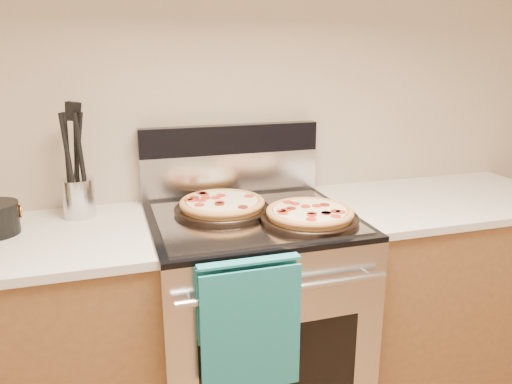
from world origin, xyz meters
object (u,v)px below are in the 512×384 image
object	(u,v)px
pepperoni_pizza_front	(310,215)
utensil_crock	(79,198)
range_body	(252,327)
pepperoni_pizza_back	(222,205)

from	to	relation	value
pepperoni_pizza_front	utensil_crock	world-z (taller)	utensil_crock
utensil_crock	pepperoni_pizza_front	bearing A→B (deg)	-23.58
range_body	pepperoni_pizza_back	size ratio (longest dim) A/B	2.49
pepperoni_pizza_front	utensil_crock	bearing A→B (deg)	156.42
range_body	utensil_crock	bearing A→B (deg)	160.56
utensil_crock	range_body	bearing A→B (deg)	-19.44
pepperoni_pizza_back	pepperoni_pizza_front	world-z (taller)	pepperoni_pizza_back
range_body	pepperoni_pizza_back	world-z (taller)	pepperoni_pizza_back
pepperoni_pizza_front	utensil_crock	size ratio (longest dim) A/B	2.37
range_body	pepperoni_pizza_front	distance (m)	0.55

